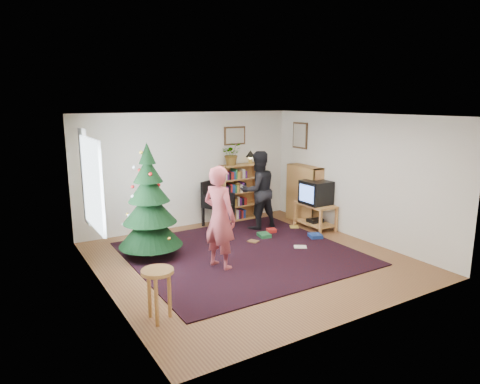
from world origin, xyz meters
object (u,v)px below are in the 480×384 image
bookshelf_right (304,193)px  armchair (216,201)px  picture_back (235,136)px  christmas_tree (150,211)px  bookshelf_back (239,191)px  picture_right (300,135)px  potted_plant (232,154)px  tv_stand (315,214)px  person_by_chair (258,190)px  table_lamp (250,155)px  person_standing (220,218)px  stool (158,281)px  crt_tv (316,192)px

bookshelf_right → armchair: (-1.82, 0.87, -0.13)m
picture_back → christmas_tree: picture_back is taller
bookshelf_back → armchair: bookshelf_back is taller
bookshelf_right → picture_right: bearing=-20.0°
armchair → potted_plant: potted_plant is taller
picture_back → tv_stand: bearing=-56.8°
christmas_tree → potted_plant: (2.44, 1.32, 0.70)m
tv_stand → person_by_chair: (-1.08, 0.64, 0.52)m
armchair → table_lamp: (0.97, 0.09, 0.97)m
table_lamp → picture_right: bearing=-31.0°
bookshelf_back → person_standing: 3.03m
potted_plant → picture_back: bearing=40.9°
table_lamp → person_standing: bearing=-131.6°
picture_right → table_lamp: 1.23m
person_by_chair → potted_plant: (-0.15, 0.86, 0.71)m
stool → table_lamp: table_lamp is taller
picture_back → crt_tv: bearing=-56.8°
picture_back → person_standing: (-1.79, -2.54, -1.09)m
picture_back → tv_stand: (1.07, -1.63, -1.62)m
picture_back → person_by_chair: bearing=-90.3°
tv_stand → person_by_chair: 1.36m
armchair → person_standing: bearing=-141.5°
bookshelf_right → person_by_chair: bearing=85.0°
person_standing → potted_plant: 2.99m
tv_stand → crt_tv: bearing=180.0°
bookshelf_right → stool: bookshelf_right is taller
picture_right → potted_plant: bearing=158.3°
armchair → picture_right: bearing=-39.0°
bookshelf_back → tv_stand: bearing=-55.6°
stool → tv_stand: bearing=25.1°
picture_right → tv_stand: picture_right is taller
stool → picture_back: bearing=48.1°
picture_right → potted_plant: (-1.48, 0.59, -0.40)m
picture_back → table_lamp: size_ratio=1.80×
table_lamp → picture_back: bearing=158.6°
christmas_tree → bookshelf_right: (3.79, 0.36, -0.19)m
bookshelf_right → crt_tv: size_ratio=2.26×
bookshelf_back → table_lamp: table_lamp is taller
picture_right → stool: bearing=-147.4°
christmas_tree → stool: (-0.70, -2.22, -0.32)m
person_standing → person_by_chair: (1.78, 1.55, -0.01)m
christmas_tree → stool: bearing=-107.4°
crt_tv → armchair: size_ratio=0.58×
tv_stand → crt_tv: crt_tv is taller
bookshelf_back → christmas_tree: bearing=-153.5°
bookshelf_right → christmas_tree: bearing=95.4°
tv_stand → crt_tv: (-0.00, 0.00, 0.48)m
tv_stand → picture_right: bearing=74.3°
person_standing → bookshelf_right: bearing=-84.6°
bookshelf_right → tv_stand: 0.65m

